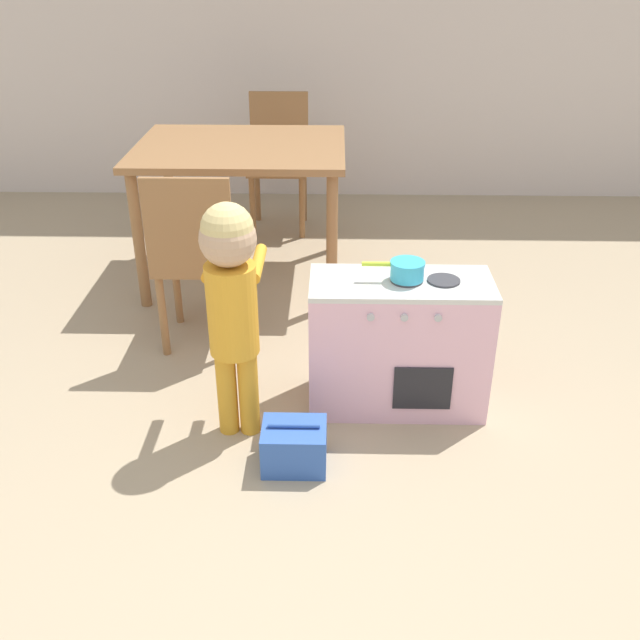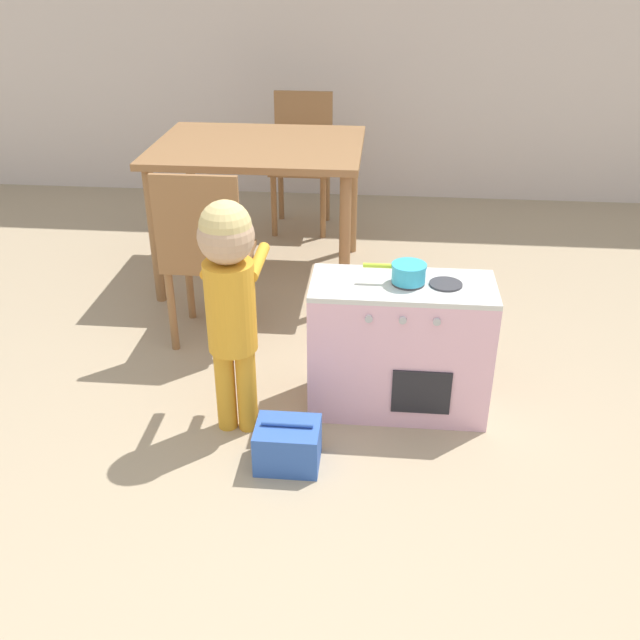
{
  "view_description": "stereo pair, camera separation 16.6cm",
  "coord_description": "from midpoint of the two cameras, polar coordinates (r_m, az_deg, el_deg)",
  "views": [
    {
      "loc": [
        0.09,
        -1.35,
        1.7
      ],
      "look_at": [
        0.04,
        1.02,
        0.41
      ],
      "focal_mm": 40.0,
      "sensor_mm": 36.0,
      "label": 1
    },
    {
      "loc": [
        0.26,
        -1.34,
        1.7
      ],
      "look_at": [
        0.04,
        1.02,
        0.41
      ],
      "focal_mm": 40.0,
      "sensor_mm": 36.0,
      "label": 2
    }
  ],
  "objects": [
    {
      "name": "dining_chair_near",
      "position": [
        3.21,
        -7.65,
        5.28
      ],
      "size": [
        0.37,
        0.37,
        0.84
      ],
      "color": "olive",
      "rests_on": "ground_plane"
    },
    {
      "name": "wall_back",
      "position": [
        5.14,
        3.63,
        23.97
      ],
      "size": [
        10.0,
        0.06,
        2.6
      ],
      "color": "beige",
      "rests_on": "ground_plane"
    },
    {
      "name": "play_kitchen",
      "position": [
        2.82,
        8.07,
        -2.17
      ],
      "size": [
        0.7,
        0.32,
        0.56
      ],
      "color": "#EAB2C6",
      "rests_on": "ground_plane"
    },
    {
      "name": "dining_table",
      "position": [
        3.84,
        -3.65,
        12.52
      ],
      "size": [
        1.08,
        0.87,
        0.74
      ],
      "color": "olive",
      "rests_on": "ground_plane"
    },
    {
      "name": "ground_plane",
      "position": [
        2.17,
        -1.5,
        -22.98
      ],
      "size": [
        16.0,
        16.0,
        0.0
      ],
      "primitive_type": "plane",
      "color": "tan"
    },
    {
      "name": "dining_chair_far",
      "position": [
        4.65,
        -0.4,
        12.84
      ],
      "size": [
        0.37,
        0.37,
        0.84
      ],
      "rotation": [
        0.0,
        0.0,
        3.14
      ],
      "color": "olive",
      "rests_on": "ground_plane"
    },
    {
      "name": "child_figure",
      "position": [
        2.52,
        -5.38,
        2.81
      ],
      "size": [
        0.21,
        0.37,
        0.92
      ],
      "color": "gold",
      "rests_on": "ground_plane"
    },
    {
      "name": "toy_basket",
      "position": [
        2.6,
        -0.74,
        -9.99
      ],
      "size": [
        0.23,
        0.18,
        0.18
      ],
      "color": "#335BB2",
      "rests_on": "ground_plane"
    },
    {
      "name": "toy_pot",
      "position": [
        2.67,
        8.83,
        3.81
      ],
      "size": [
        0.24,
        0.13,
        0.07
      ],
      "color": "#38B2D6",
      "rests_on": "play_kitchen"
    }
  ]
}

